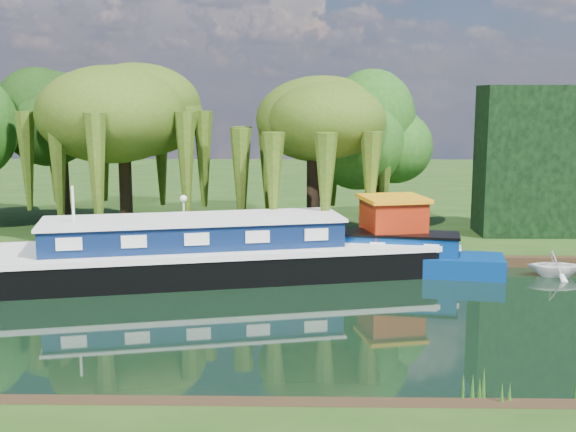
{
  "coord_description": "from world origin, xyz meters",
  "views": [
    {
      "loc": [
        6.43,
        -25.03,
        7.94
      ],
      "look_at": [
        5.82,
        5.53,
        2.8
      ],
      "focal_mm": 45.0,
      "sensor_mm": 36.0,
      "label": 1
    }
  ],
  "objects_px": {
    "narrowboat": "(353,255)",
    "red_dinghy": "(30,273)",
    "dutch_barge": "(224,252)",
    "white_cruiser": "(554,276)"
  },
  "relations": [
    {
      "from": "dutch_barge",
      "to": "narrowboat",
      "type": "height_order",
      "value": "dutch_barge"
    },
    {
      "from": "dutch_barge",
      "to": "white_cruiser",
      "type": "distance_m",
      "value": 14.67
    },
    {
      "from": "white_cruiser",
      "to": "dutch_barge",
      "type": "bearing_deg",
      "value": 93.02
    },
    {
      "from": "white_cruiser",
      "to": "narrowboat",
      "type": "bearing_deg",
      "value": 85.67
    },
    {
      "from": "dutch_barge",
      "to": "narrowboat",
      "type": "distance_m",
      "value": 5.89
    },
    {
      "from": "narrowboat",
      "to": "white_cruiser",
      "type": "distance_m",
      "value": 8.96
    },
    {
      "from": "dutch_barge",
      "to": "red_dinghy",
      "type": "bearing_deg",
      "value": 165.37
    },
    {
      "from": "dutch_barge",
      "to": "narrowboat",
      "type": "relative_size",
      "value": 1.56
    },
    {
      "from": "white_cruiser",
      "to": "red_dinghy",
      "type": "bearing_deg",
      "value": 91.94
    },
    {
      "from": "narrowboat",
      "to": "red_dinghy",
      "type": "bearing_deg",
      "value": -166.99
    }
  ]
}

